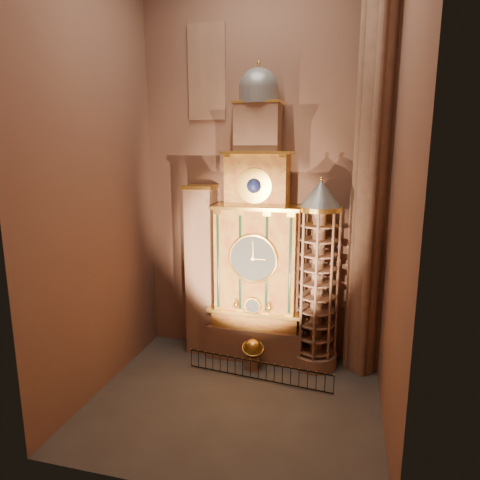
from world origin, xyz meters
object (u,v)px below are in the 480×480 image
(astronomical_clock, at_px, (257,248))
(portrait_tower, at_px, (202,270))
(celestial_globe, at_px, (253,351))
(iron_railing, at_px, (258,371))
(stair_turret, at_px, (318,277))

(astronomical_clock, distance_m, portrait_tower, 3.73)
(portrait_tower, bearing_deg, celestial_globe, -24.47)
(celestial_globe, xyz_separation_m, iron_railing, (0.56, -1.15, -0.50))
(astronomical_clock, distance_m, celestial_globe, 5.84)
(astronomical_clock, xyz_separation_m, stair_turret, (3.50, -0.26, -1.41))
(iron_railing, bearing_deg, portrait_tower, 146.08)
(portrait_tower, bearing_deg, stair_turret, -2.33)
(astronomical_clock, relative_size, iron_railing, 2.09)
(portrait_tower, distance_m, stair_turret, 6.91)
(portrait_tower, relative_size, celestial_globe, 5.73)
(astronomical_clock, distance_m, iron_railing, 6.74)
(portrait_tower, height_order, stair_turret, stair_turret)
(celestial_globe, bearing_deg, iron_railing, -63.95)
(astronomical_clock, height_order, portrait_tower, astronomical_clock)
(astronomical_clock, height_order, iron_railing, astronomical_clock)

